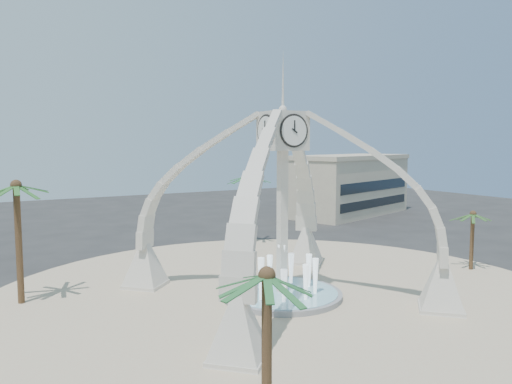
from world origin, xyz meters
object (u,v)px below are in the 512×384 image
fountain (282,294)px  palm_east (473,215)px  palm_south (267,278)px  palm_west (16,187)px  clock_tower (282,201)px  palm_north (249,177)px

fountain → palm_east: (17.30, -1.57, 4.26)m
palm_south → fountain: bearing=54.9°
palm_east → palm_west: size_ratio=0.62×
palm_east → palm_south: palm_south is taller
palm_south → palm_east: bearing=23.3°
clock_tower → palm_north: size_ratio=2.29×
fountain → palm_west: bearing=154.1°
fountain → palm_north: bearing=67.6°
palm_north → palm_south: palm_north is taller
fountain → palm_north: palm_north is taller
palm_north → clock_tower: bearing=-112.4°
clock_tower → fountain: (0.00, 0.00, -6.20)m
palm_south → palm_north: bearing=61.7°
palm_west → palm_north: (22.00, 9.30, -0.62)m
palm_west → palm_south: bearing=-73.2°
palm_east → palm_south: bearing=-156.7°
clock_tower → fountain: bearing=90.0°
palm_east → palm_north: (-10.45, 18.21, 2.34)m
clock_tower → fountain: clock_tower is taller
fountain → palm_west: size_ratio=0.95×
palm_west → palm_south: (6.10, -20.26, -1.83)m
clock_tower → palm_north: bearing=67.6°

